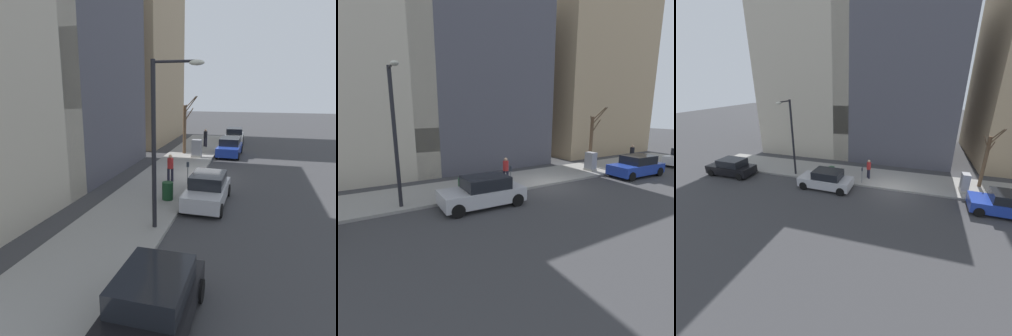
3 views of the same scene
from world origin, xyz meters
The scene contains 14 objects.
ground_plane centered at (0.00, 0.00, 0.00)m, with size 120.00×120.00×0.00m, color #38383A.
sidewalk centered at (2.00, 0.00, 0.07)m, with size 4.00×36.00×0.15m, color gray.
parked_car_white centered at (-1.12, -14.34, 0.74)m, with size 2.03×4.25×1.52m.
parked_car_blue centered at (-1.20, -7.23, 0.74)m, with size 2.07×4.27×1.52m.
parked_car_silver centered at (-1.07, 5.12, 0.74)m, with size 2.03×4.25×1.52m.
parked_car_black centered at (-1.09, 14.34, 0.74)m, with size 1.97×4.22×1.52m.
parking_meter centered at (0.45, 2.56, 0.98)m, with size 0.14×0.10×1.35m.
utility_box centered at (1.30, -5.22, 0.85)m, with size 0.83×0.61×1.43m.
streetlamp centered at (0.28, 8.77, 4.02)m, with size 1.97×0.32×6.50m.
bare_tree centered at (2.56, -6.59, 2.37)m, with size 1.11×1.12×4.84m.
trash_bin centered at (0.90, 5.40, 0.60)m, with size 0.56×0.56×0.90m, color #14381E.
pedestrian_near_meter centered at (1.36, -10.42, 1.09)m, with size 0.36×0.36×1.66m.
pedestrian_midblock centered at (1.57, 2.25, 1.09)m, with size 0.36×0.36×1.66m.
office_block_center centered at (11.36, 1.02, 7.22)m, with size 11.71×11.71×14.43m, color #4C4C56.
Camera 1 is at (-3.14, 20.58, 5.64)m, focal length 35.00 mm.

